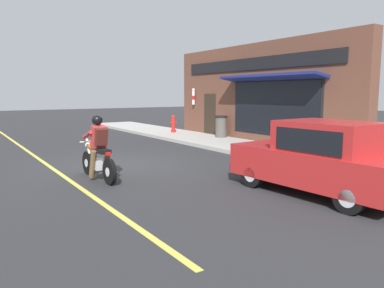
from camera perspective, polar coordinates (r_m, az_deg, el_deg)
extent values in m
plane|color=#2B2B2D|center=(11.45, -11.04, -3.16)|extent=(80.00, 80.00, 0.00)
cube|color=#ADAAA3|center=(16.61, 2.12, 0.60)|extent=(2.60, 22.00, 0.14)
cube|color=#D1C64C|center=(13.81, -22.77, -1.75)|extent=(0.12, 19.80, 0.01)
cube|color=brown|center=(16.33, 9.63, 7.52)|extent=(0.50, 10.66, 4.20)
cube|color=black|center=(15.20, 12.27, 5.36)|extent=(0.04, 4.48, 2.10)
cube|color=black|center=(15.21, 12.31, 5.36)|extent=(0.02, 4.69, 2.20)
cube|color=#2D2319|center=(18.46, 2.72, 4.38)|extent=(0.04, 0.90, 2.10)
cube|color=navy|center=(14.97, 11.51, 9.94)|extent=(0.81, 5.12, 0.24)
cube|color=black|center=(16.19, 8.99, 11.96)|extent=(0.06, 9.06, 0.50)
cylinder|color=white|center=(19.48, 0.22, 7.07)|extent=(0.14, 0.14, 0.70)
cylinder|color=red|center=(19.48, 0.22, 7.07)|extent=(0.15, 0.15, 0.20)
sphere|color=silver|center=(19.48, 0.22, 8.24)|extent=(0.16, 0.16, 0.16)
cylinder|color=black|center=(10.29, -15.54, -2.79)|extent=(0.12, 0.62, 0.62)
cylinder|color=silver|center=(10.29, -15.54, -2.79)|extent=(0.13, 0.22, 0.22)
cylinder|color=black|center=(9.01, -12.45, -4.17)|extent=(0.12, 0.62, 0.62)
cylinder|color=silver|center=(9.01, -12.45, -4.17)|extent=(0.13, 0.22, 0.22)
cube|color=silver|center=(9.59, -14.00, -3.01)|extent=(0.30, 0.41, 0.24)
ellipsoid|color=orange|center=(9.75, -14.63, -0.41)|extent=(0.32, 0.53, 0.24)
cube|color=black|center=(9.31, -13.56, -1.00)|extent=(0.28, 0.57, 0.10)
cylinder|color=silver|center=(10.15, -15.41, -1.13)|extent=(0.08, 0.33, 0.68)
cylinder|color=silver|center=(10.00, -15.23, 0.37)|extent=(0.56, 0.06, 0.04)
sphere|color=silver|center=(10.17, -15.54, -0.20)|extent=(0.16, 0.16, 0.16)
cylinder|color=silver|center=(9.30, -12.15, -3.91)|extent=(0.10, 0.55, 0.08)
cube|color=red|center=(8.98, -12.66, -1.49)|extent=(0.12, 0.06, 0.08)
cylinder|color=brown|center=(9.45, -14.87, -2.96)|extent=(0.15, 0.36, 0.71)
cylinder|color=brown|center=(9.58, -12.86, -2.75)|extent=(0.15, 0.36, 0.71)
cube|color=#B23333|center=(9.44, -14.03, 1.06)|extent=(0.35, 0.34, 0.57)
cylinder|color=#B23333|center=(9.59, -15.68, 1.34)|extent=(0.11, 0.52, 0.26)
cylinder|color=#B23333|center=(9.73, -13.47, 1.51)|extent=(0.11, 0.52, 0.26)
sphere|color=black|center=(9.46, -14.25, 3.56)|extent=(0.26, 0.26, 0.26)
cube|color=#4C1E19|center=(9.29, -13.67, 1.09)|extent=(0.29, 0.25, 0.42)
cylinder|color=black|center=(8.70, 9.19, -4.58)|extent=(0.21, 0.61, 0.60)
cylinder|color=silver|center=(8.70, 9.19, -4.58)|extent=(0.22, 0.34, 0.33)
cylinder|color=black|center=(9.76, 15.15, -3.40)|extent=(0.21, 0.61, 0.60)
cylinder|color=silver|center=(9.76, 15.15, -3.40)|extent=(0.22, 0.34, 0.33)
cylinder|color=black|center=(7.28, 22.89, -7.56)|extent=(0.21, 0.61, 0.60)
cylinder|color=silver|center=(7.28, 22.89, -7.56)|extent=(0.22, 0.34, 0.33)
cube|color=red|center=(8.43, 18.53, -3.20)|extent=(1.83, 3.78, 0.70)
cube|color=red|center=(8.20, 20.14, 0.95)|extent=(1.54, 1.97, 0.66)
cube|color=black|center=(8.71, 15.37, 1.19)|extent=(1.34, 0.42, 0.51)
cube|color=black|center=(7.61, 17.11, 0.43)|extent=(0.11, 1.52, 0.46)
cube|color=black|center=(8.81, 22.75, 1.13)|extent=(0.11, 1.52, 0.46)
cube|color=silver|center=(9.23, 7.25, -1.18)|extent=(0.24, 0.05, 0.14)
cube|color=silver|center=(9.95, 11.51, -0.62)|extent=(0.24, 0.05, 0.14)
cube|color=#28282B|center=(9.63, 9.54, -3.09)|extent=(1.61, 0.20, 0.20)
cube|color=black|center=(11.43, 16.85, -2.56)|extent=(0.36, 0.36, 0.04)
cone|color=orange|center=(11.38, 16.91, -1.08)|extent=(0.28, 0.28, 0.56)
cylinder|color=white|center=(11.38, 16.92, -0.98)|extent=(0.20, 0.20, 0.08)
cylinder|color=#514C47|center=(17.11, 4.45, 2.55)|extent=(0.52, 0.52, 0.90)
cylinder|color=black|center=(17.08, 4.47, 4.19)|extent=(0.56, 0.56, 0.08)
cylinder|color=red|center=(19.24, -2.86, 2.03)|extent=(0.24, 0.24, 0.16)
cylinder|color=red|center=(19.20, -2.86, 3.13)|extent=(0.18, 0.18, 0.58)
sphere|color=red|center=(19.18, -2.87, 4.11)|extent=(0.20, 0.20, 0.20)
cylinder|color=red|center=(19.13, -3.20, 3.26)|extent=(0.10, 0.08, 0.08)
cylinder|color=red|center=(19.26, -2.53, 3.30)|extent=(0.10, 0.08, 0.08)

